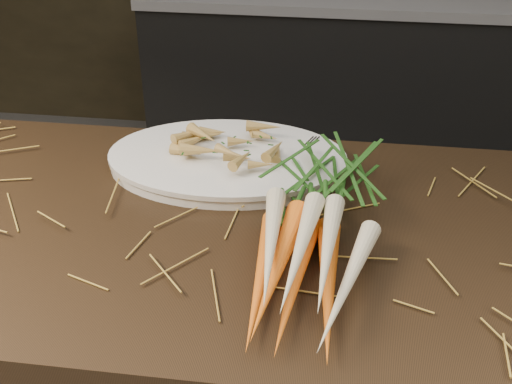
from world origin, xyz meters
TOP-DOWN VIEW (x-y plane):
  - back_counter at (0.30, 2.18)m, footprint 1.82×0.62m
  - straw_bedding at (0.00, 0.30)m, footprint 1.40×0.60m
  - root_veg_bunch at (0.20, 0.30)m, footprint 0.21×0.58m
  - serving_platter at (0.02, 0.50)m, footprint 0.49×0.34m
  - roasted_veg_heap at (0.02, 0.50)m, footprint 0.24×0.18m
  - serving_fork at (0.19, 0.49)m, footprint 0.08×0.17m

SIDE VIEW (x-z plane):
  - back_counter at x=0.30m, z-range 0.00..0.84m
  - straw_bedding at x=0.00m, z-range 0.90..0.92m
  - serving_platter at x=0.02m, z-range 0.90..0.93m
  - serving_fork at x=0.19m, z-range 0.93..0.93m
  - root_veg_bunch at x=0.20m, z-range 0.90..1.00m
  - roasted_veg_heap at x=0.02m, z-range 0.93..0.98m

